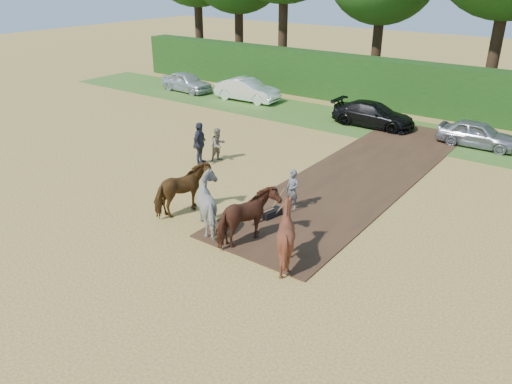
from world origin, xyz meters
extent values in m
plane|color=gold|center=(0.00, 0.00, 0.00)|extent=(120.00, 120.00, 0.00)
cube|color=#472D1C|center=(1.50, 7.00, 0.03)|extent=(4.50, 17.00, 0.05)
cube|color=#38601E|center=(0.00, 14.00, 0.01)|extent=(50.00, 5.00, 0.03)
cube|color=#14380F|center=(0.00, 18.50, 1.50)|extent=(46.00, 1.60, 3.00)
imported|color=tan|center=(-4.64, 4.60, 0.79)|extent=(0.73, 0.87, 1.58)
imported|color=#2A2D38|center=(-5.03, 3.78, 0.98)|extent=(0.80, 1.24, 1.97)
imported|color=brown|center=(-2.10, -0.33, 0.93)|extent=(1.41, 2.35, 1.85)
imported|color=#BBB7A8|center=(-0.51, -0.51, 0.93)|extent=(2.11, 1.90, 1.85)
imported|color=#55291A|center=(1.07, -0.68, 0.93)|extent=(1.41, 2.35, 1.85)
imported|color=maroon|center=(2.65, -0.86, 0.93)|extent=(1.80, 1.94, 1.86)
cube|color=black|center=(0.65, 1.29, 0.15)|extent=(0.46, 0.84, 0.31)
cube|color=brown|center=(0.55, 0.77, 0.31)|extent=(0.33, 1.23, 0.09)
cylinder|color=brown|center=(0.55, 1.80, 0.49)|extent=(0.10, 0.90, 0.65)
cylinder|color=brown|center=(0.94, 1.73, 0.49)|extent=(0.34, 0.87, 0.65)
imported|color=gray|center=(0.86, 2.33, 0.77)|extent=(0.63, 0.47, 1.55)
imported|color=silver|center=(-15.70, 14.13, 0.70)|extent=(4.20, 1.92, 1.40)
imported|color=white|center=(-10.50, 14.53, 0.74)|extent=(4.59, 1.80, 1.49)
imported|color=black|center=(-1.19, 14.01, 0.68)|extent=(4.69, 1.93, 1.36)
imported|color=#93959B|center=(4.49, 13.82, 0.66)|extent=(3.86, 1.57, 1.31)
cylinder|color=#382616|center=(-21.00, 21.50, 2.93)|extent=(0.70, 0.70, 5.85)
cylinder|color=#382616|center=(-17.00, 22.00, 2.70)|extent=(0.70, 0.70, 5.40)
cylinder|color=#382616|center=(-12.00, 21.00, 3.26)|extent=(0.70, 0.70, 6.53)
cylinder|color=#382616|center=(-5.00, 22.50, 2.59)|extent=(0.70, 0.70, 5.17)
cylinder|color=#382616|center=(3.00, 21.50, 3.04)|extent=(0.70, 0.70, 6.08)
camera|label=1|loc=(9.68, -11.96, 8.24)|focal=35.00mm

